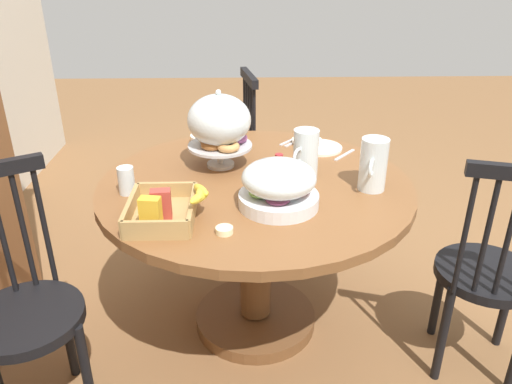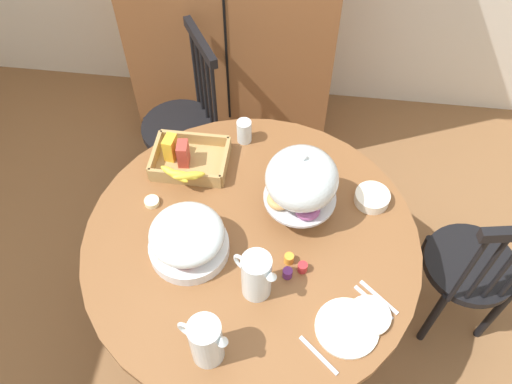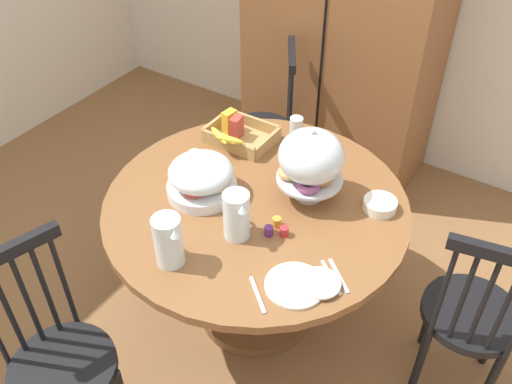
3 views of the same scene
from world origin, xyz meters
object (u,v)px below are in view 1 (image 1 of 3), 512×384
Objects in this scene: pastry_stand_with_dome at (219,124)px; butter_dish at (224,230)px; windsor_chair_facing_door at (228,161)px; china_plate_large at (319,148)px; milk_pitcher at (306,156)px; orange_juice_pitcher at (373,167)px; drinking_glass at (126,180)px; windsor_chair_by_cabinet at (488,276)px; cereal_basket at (166,209)px; fruit_platter_covered at (279,185)px; dining_table at (255,222)px; china_plate_small at (307,140)px; cereal_bowl at (205,139)px; windsor_chair_near_window at (24,314)px.

butter_dish is (-0.59, -0.03, -0.19)m from pastry_stand_with_dome.
china_plate_large is at bearing -140.88° from windsor_chair_facing_door.
milk_pitcher is 3.43× the size of butter_dish.
drinking_glass is at bearing 90.81° from orange_juice_pitcher.
windsor_chair_by_cabinet is 3.09× the size of cereal_basket.
cereal_basket is (-0.23, 0.79, -0.05)m from orange_juice_pitcher.
orange_juice_pitcher is at bearing 64.92° from windsor_chair_by_cabinet.
fruit_platter_covered is at bearing 110.16° from orange_juice_pitcher.
cereal_basket is 0.29m from drinking_glass.
windsor_chair_facing_door is 1.25m from orange_juice_pitcher.
dining_table is 0.55m from orange_juice_pitcher.
china_plate_small is at bearing 33.94° from china_plate_large.
orange_juice_pitcher reaches higher than butter_dish.
drinking_glass is at bearing 126.57° from pastry_stand_with_dome.
cereal_basket is at bearing 106.53° from orange_juice_pitcher.
cereal_bowl is (0.77, -0.09, -0.02)m from cereal_basket.
orange_juice_pitcher is at bearing -59.92° from butter_dish.
milk_pitcher is (0.51, -1.04, 0.38)m from windsor_chair_near_window.
fruit_platter_covered reaches higher than butter_dish.
windsor_chair_facing_door is 1.15m from drinking_glass.
dining_table is 6.13× the size of orange_juice_pitcher.
cereal_basket is 5.27× the size of butter_dish.
fruit_platter_covered reaches higher than china_plate_small.
windsor_chair_near_window reaches higher than orange_juice_pitcher.
windsor_chair_facing_door reaches higher than fruit_platter_covered.
milk_pitcher is 1.47× the size of cereal_bowl.
milk_pitcher is at bearing -35.13° from butter_dish.
pastry_stand_with_dome is at bearing -53.43° from drinking_glass.
windsor_chair_facing_door reaches higher than cereal_basket.
windsor_chair_by_cabinet is at bearing -88.77° from cereal_basket.
windsor_chair_near_window is 0.60m from drinking_glass.
milk_pitcher is 0.65m from cereal_basket.
cereal_basket is at bearing 171.75° from windsor_chair_facing_door.
pastry_stand_with_dome is 2.46× the size of cereal_bowl.
cereal_bowl is (0.09, 0.56, 0.02)m from china_plate_large.
windsor_chair_near_window is 3.09× the size of cereal_basket.
cereal_basket is 2.11× the size of china_plate_small.
china_plate_small reaches higher than dining_table.
milk_pitcher is (-0.89, -0.35, 0.38)m from windsor_chair_facing_door.
windsor_chair_near_window is at bearing 129.92° from china_plate_small.
orange_juice_pitcher is 0.67× the size of cereal_basket.
windsor_chair_by_cabinet is 1.46m from drinking_glass.
butter_dish is (-0.79, 0.43, 0.01)m from china_plate_large.
windsor_chair_near_window and windsor_chair_facing_door have the same top height.
orange_juice_pitcher is 0.89m from cereal_bowl.
fruit_platter_covered is (-0.22, -0.08, 0.28)m from dining_table.
cereal_bowl is at bearing 47.35° from milk_pitcher.
drinking_glass is (0.19, 1.41, 0.34)m from windsor_chair_by_cabinet.
drinking_glass is (0.37, -0.32, 0.34)m from windsor_chair_near_window.
pastry_stand_with_dome is 3.13× the size of drinking_glass.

